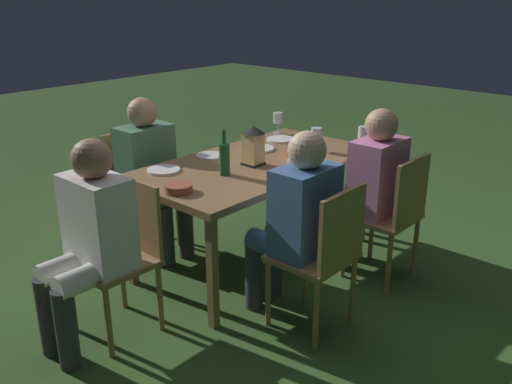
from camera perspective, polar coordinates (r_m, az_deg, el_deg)
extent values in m
plane|color=#385B28|center=(4.05, 0.00, -6.97)|extent=(16.00, 16.00, 0.00)
cube|color=olive|center=(3.77, 0.00, 2.88)|extent=(1.73, 0.91, 0.04)
cube|color=olive|center=(4.70, 2.99, 1.61)|extent=(0.05, 0.05, 0.70)
cube|color=olive|center=(3.69, -12.86, -4.31)|extent=(0.05, 0.05, 0.70)
cube|color=olive|center=(4.29, 11.00, -0.61)|extent=(0.05, 0.05, 0.70)
cube|color=olive|center=(3.14, -4.51, -8.33)|extent=(0.05, 0.05, 0.70)
cube|color=#937047|center=(3.75, 12.90, -2.49)|extent=(0.42, 0.40, 0.03)
cube|color=#937047|center=(3.59, 15.76, 0.08)|extent=(0.40, 0.03, 0.42)
cylinder|color=#937047|center=(3.78, 9.03, -5.78)|extent=(0.03, 0.03, 0.42)
cylinder|color=#937047|center=(4.06, 11.84, -4.07)|extent=(0.03, 0.03, 0.42)
cylinder|color=#937047|center=(3.63, 13.54, -7.27)|extent=(0.03, 0.03, 0.42)
cylinder|color=#937047|center=(3.92, 16.11, -5.37)|extent=(0.03, 0.03, 0.42)
cube|color=#C675A3|center=(3.69, 12.41, 1.55)|extent=(0.38, 0.24, 0.50)
sphere|color=tan|center=(3.60, 12.82, 6.75)|extent=(0.21, 0.21, 0.21)
cylinder|color=#C675A3|center=(3.76, 9.61, -1.73)|extent=(0.13, 0.36, 0.13)
cylinder|color=#C675A3|center=(3.91, 11.05, -0.98)|extent=(0.13, 0.36, 0.13)
cylinder|color=#333338|center=(3.94, 7.46, -4.37)|extent=(0.11, 0.11, 0.45)
cylinder|color=#333338|center=(4.07, 8.91, -3.57)|extent=(0.11, 0.11, 0.45)
cube|color=#937047|center=(4.17, -11.58, -0.06)|extent=(0.42, 0.40, 0.03)
cube|color=#937047|center=(4.25, -13.32, 3.38)|extent=(0.40, 0.02, 0.42)
cylinder|color=#937047|center=(4.23, -8.04, -2.83)|extent=(0.03, 0.03, 0.42)
cylinder|color=#937047|center=(4.03, -11.94, -4.29)|extent=(0.03, 0.03, 0.42)
cylinder|color=#937047|center=(4.48, -10.86, -1.66)|extent=(0.03, 0.03, 0.42)
cylinder|color=#937047|center=(4.29, -14.66, -2.97)|extent=(0.03, 0.03, 0.42)
cube|color=#4C7A5B|center=(4.04, -11.33, 3.27)|extent=(0.38, 0.24, 0.50)
sphere|color=tan|center=(3.96, -11.67, 8.04)|extent=(0.21, 0.21, 0.21)
cylinder|color=#4C7A5B|center=(4.06, -8.90, -0.02)|extent=(0.13, 0.36, 0.13)
cylinder|color=#4C7A5B|center=(3.96, -10.90, -0.69)|extent=(0.13, 0.36, 0.13)
cylinder|color=#333338|center=(4.03, -7.26, -3.72)|extent=(0.11, 0.11, 0.45)
cylinder|color=#333338|center=(3.93, -9.24, -4.49)|extent=(0.11, 0.11, 0.45)
cube|color=#937047|center=(3.17, -14.60, -7.05)|extent=(0.40, 0.42, 0.03)
cube|color=#937047|center=(3.17, -12.16, -2.34)|extent=(0.03, 0.40, 0.42)
cylinder|color=#937047|center=(3.07, -14.96, -12.91)|extent=(0.03, 0.03, 0.42)
cylinder|color=#937047|center=(3.34, -18.46, -10.39)|extent=(0.03, 0.03, 0.42)
cylinder|color=#937047|center=(3.23, -9.88, -10.67)|extent=(0.03, 0.03, 0.42)
cylinder|color=#937047|center=(3.49, -13.63, -8.48)|extent=(0.03, 0.03, 0.42)
cube|color=white|center=(3.03, -15.97, -2.95)|extent=(0.24, 0.38, 0.50)
sphere|color=#997051|center=(2.92, -16.61, 3.29)|extent=(0.21, 0.21, 0.21)
cylinder|color=white|center=(3.00, -16.85, -8.35)|extent=(0.36, 0.13, 0.13)
cylinder|color=white|center=(3.14, -18.60, -7.20)|extent=(0.36, 0.13, 0.13)
cylinder|color=#333338|center=(3.05, -18.99, -13.25)|extent=(0.11, 0.11, 0.45)
cylinder|color=#333338|center=(3.19, -20.64, -11.90)|extent=(0.11, 0.11, 0.45)
cube|color=#937047|center=(3.15, 5.81, -6.63)|extent=(0.42, 0.40, 0.03)
cube|color=#937047|center=(2.96, 8.89, -3.79)|extent=(0.40, 0.03, 0.42)
cylinder|color=#937047|center=(3.22, 1.26, -10.39)|extent=(0.03, 0.03, 0.42)
cylinder|color=#937047|center=(3.47, 5.18, -8.10)|extent=(0.03, 0.03, 0.42)
cylinder|color=#937047|center=(3.05, 6.23, -12.51)|extent=(0.03, 0.03, 0.42)
cylinder|color=#937047|center=(3.31, 9.96, -9.88)|extent=(0.03, 0.03, 0.42)
cube|color=#426699|center=(3.07, 5.08, -1.88)|extent=(0.38, 0.24, 0.50)
sphere|color=#D1A889|center=(2.96, 5.29, 4.31)|extent=(0.21, 0.21, 0.21)
cylinder|color=#426699|center=(3.18, 1.95, -5.66)|extent=(0.13, 0.36, 0.13)
cylinder|color=#426699|center=(3.31, 3.96, -4.64)|extent=(0.13, 0.36, 0.13)
cylinder|color=#333338|center=(3.38, -0.20, -8.50)|extent=(0.11, 0.11, 0.45)
cylinder|color=#333338|center=(3.50, 1.80, -7.44)|extent=(0.11, 0.11, 0.45)
cube|color=black|center=(3.69, -0.29, 2.94)|extent=(0.12, 0.12, 0.01)
cube|color=#F9D17A|center=(3.66, -0.29, 4.55)|extent=(0.11, 0.11, 0.20)
cone|color=black|center=(3.62, -0.30, 6.45)|extent=(0.15, 0.15, 0.05)
cylinder|color=#1E5B2D|center=(3.47, -3.27, 3.38)|extent=(0.07, 0.07, 0.20)
cylinder|color=#1E5B2D|center=(3.43, -3.32, 5.70)|extent=(0.03, 0.03, 0.09)
cylinder|color=silver|center=(4.13, 10.91, 4.41)|extent=(0.06, 0.06, 0.00)
cylinder|color=silver|center=(4.12, 10.95, 4.97)|extent=(0.01, 0.01, 0.08)
cylinder|color=silver|center=(4.10, 11.03, 6.08)|extent=(0.08, 0.08, 0.08)
cylinder|color=maroon|center=(4.11, 11.01, 5.76)|extent=(0.07, 0.07, 0.03)
cylinder|color=silver|center=(4.52, 2.25, 6.12)|extent=(0.06, 0.06, 0.00)
cylinder|color=silver|center=(4.51, 2.25, 6.64)|extent=(0.01, 0.01, 0.08)
cylinder|color=silver|center=(4.49, 2.27, 7.66)|extent=(0.08, 0.08, 0.08)
cylinder|color=maroon|center=(4.50, 2.26, 7.37)|extent=(0.07, 0.07, 0.03)
cylinder|color=silver|center=(4.04, 6.18, 4.29)|extent=(0.06, 0.06, 0.00)
cylinder|color=silver|center=(4.03, 6.20, 4.86)|extent=(0.01, 0.01, 0.08)
cylinder|color=silver|center=(4.00, 6.25, 6.00)|extent=(0.08, 0.08, 0.08)
cylinder|color=maroon|center=(4.01, 6.24, 5.67)|extent=(0.07, 0.07, 0.03)
cylinder|color=white|center=(3.60, -9.52, 2.25)|extent=(0.21, 0.21, 0.01)
cylinder|color=white|center=(4.04, 0.21, 4.52)|extent=(0.23, 0.23, 0.01)
cylinder|color=white|center=(4.30, 2.57, 5.45)|extent=(0.22, 0.22, 0.01)
cylinder|color=silver|center=(3.88, -4.71, 3.75)|extent=(0.20, 0.20, 0.01)
cylinder|color=#BCAD8E|center=(3.70, 4.46, 3.14)|extent=(0.16, 0.16, 0.04)
cylinder|color=#424C1E|center=(3.69, 4.46, 3.26)|extent=(0.13, 0.13, 0.01)
cylinder|color=#9E5138|center=(3.90, 4.27, 4.10)|extent=(0.17, 0.17, 0.05)
cylinder|color=tan|center=(3.90, 4.27, 4.22)|extent=(0.14, 0.14, 0.01)
cylinder|color=#9E5138|center=(3.21, -8.00, 0.39)|extent=(0.16, 0.16, 0.05)
cylinder|color=#477533|center=(3.21, -8.01, 0.55)|extent=(0.14, 0.14, 0.01)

